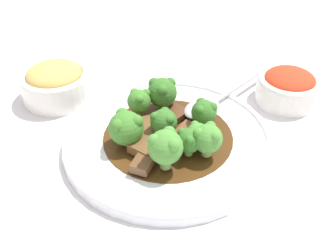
% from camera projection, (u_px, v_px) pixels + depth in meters
% --- Properties ---
extents(ground_plane, '(4.00, 4.00, 0.00)m').
position_uv_depth(ground_plane, '(168.00, 144.00, 0.58)').
color(ground_plane, silver).
extents(main_plate, '(0.30, 0.30, 0.02)m').
position_uv_depth(main_plate, '(168.00, 139.00, 0.57)').
color(main_plate, white).
rests_on(main_plate, ground_plane).
extents(beef_strip_0, '(0.05, 0.06, 0.01)m').
position_uv_depth(beef_strip_0, '(150.00, 143.00, 0.54)').
color(beef_strip_0, brown).
rests_on(beef_strip_0, main_plate).
extents(beef_strip_1, '(0.04, 0.05, 0.01)m').
position_uv_depth(beef_strip_1, '(145.00, 160.00, 0.51)').
color(beef_strip_1, brown).
rests_on(beef_strip_1, main_plate).
extents(beef_strip_2, '(0.06, 0.07, 0.01)m').
position_uv_depth(beef_strip_2, '(145.00, 126.00, 0.57)').
color(beef_strip_2, brown).
rests_on(beef_strip_2, main_plate).
extents(beef_strip_3, '(0.04, 0.06, 0.01)m').
position_uv_depth(beef_strip_3, '(170.00, 116.00, 0.59)').
color(beef_strip_3, '#56331E').
rests_on(beef_strip_3, main_plate).
extents(beef_strip_4, '(0.04, 0.06, 0.01)m').
position_uv_depth(beef_strip_4, '(184.00, 135.00, 0.56)').
color(beef_strip_4, brown).
rests_on(beef_strip_4, main_plate).
extents(broccoli_floret_0, '(0.04, 0.04, 0.05)m').
position_uv_depth(broccoli_floret_0, '(208.00, 138.00, 0.51)').
color(broccoli_floret_0, '#8EB756').
rests_on(broccoli_floret_0, main_plate).
extents(broccoli_floret_1, '(0.04, 0.04, 0.05)m').
position_uv_depth(broccoli_floret_1, '(204.00, 112.00, 0.56)').
color(broccoli_floret_1, '#8EB756').
rests_on(broccoli_floret_1, main_plate).
extents(broccoli_floret_2, '(0.03, 0.03, 0.04)m').
position_uv_depth(broccoli_floret_2, '(189.00, 140.00, 0.52)').
color(broccoli_floret_2, '#7FA84C').
rests_on(broccoli_floret_2, main_plate).
extents(broccoli_floret_3, '(0.05, 0.05, 0.06)m').
position_uv_depth(broccoli_floret_3, '(165.00, 147.00, 0.49)').
color(broccoli_floret_3, '#7FA84C').
rests_on(broccoli_floret_3, main_plate).
extents(broccoli_floret_4, '(0.03, 0.03, 0.04)m').
position_uv_depth(broccoli_floret_4, '(198.00, 134.00, 0.53)').
color(broccoli_floret_4, '#8EB756').
rests_on(broccoli_floret_4, main_plate).
extents(broccoli_floret_5, '(0.05, 0.05, 0.05)m').
position_uv_depth(broccoli_floret_5, '(162.00, 92.00, 0.60)').
color(broccoli_floret_5, '#7FA84C').
rests_on(broccoli_floret_5, main_plate).
extents(broccoli_floret_6, '(0.04, 0.04, 0.04)m').
position_uv_depth(broccoli_floret_6, '(163.00, 121.00, 0.55)').
color(broccoli_floret_6, '#8EB756').
rests_on(broccoli_floret_6, main_plate).
extents(broccoli_floret_7, '(0.05, 0.05, 0.05)m').
position_uv_depth(broccoli_floret_7, '(126.00, 127.00, 0.53)').
color(broccoli_floret_7, '#8EB756').
rests_on(broccoli_floret_7, main_plate).
extents(broccoli_floret_8, '(0.04, 0.04, 0.04)m').
position_uv_depth(broccoli_floret_8, '(140.00, 100.00, 0.59)').
color(broccoli_floret_8, '#7FA84C').
rests_on(broccoli_floret_8, main_plate).
extents(serving_spoon, '(0.05, 0.22, 0.01)m').
position_uv_depth(serving_spoon, '(208.00, 104.00, 0.61)').
color(serving_spoon, '#B7B7BC').
rests_on(serving_spoon, main_plate).
extents(side_bowl_kimchi, '(0.10, 0.10, 0.06)m').
position_uv_depth(side_bowl_kimchi, '(288.00, 86.00, 0.65)').
color(side_bowl_kimchi, white).
rests_on(side_bowl_kimchi, ground_plane).
extents(side_bowl_appetizer, '(0.12, 0.12, 0.06)m').
position_uv_depth(side_bowl_appetizer, '(56.00, 82.00, 0.66)').
color(side_bowl_appetizer, white).
rests_on(side_bowl_appetizer, ground_plane).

